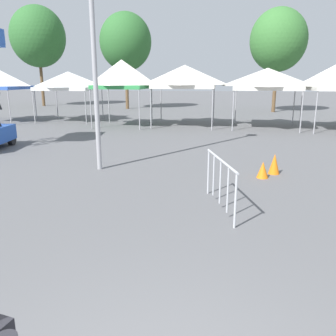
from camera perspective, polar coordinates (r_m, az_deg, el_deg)
The scene contains 11 objects.
canopy_tent_far_right at distance 24.34m, azimuth -25.64°, elevation 12.83°, with size 2.99×2.99×3.12m.
canopy_tent_behind_left at distance 23.28m, azimuth -15.89°, elevation 13.49°, with size 3.45×3.45×3.04m.
canopy_tent_left_of_center at distance 20.11m, azimuth -7.52°, elevation 14.90°, with size 2.96×2.96×3.63m.
canopy_tent_right_of_center at distance 20.12m, azimuth 2.75°, elevation 14.64°, with size 3.41×3.41×3.35m.
canopy_tent_behind_right at distance 20.06m, azimuth 15.87°, elevation 13.78°, with size 3.74×3.74×3.18m.
tree_behind_tents_left at distance 36.68m, azimuth -20.41°, elevation 19.39°, with size 5.01×5.01×9.09m.
tree_behind_tents_center at distance 31.53m, azimuth -6.92°, elevation 19.72°, with size 4.35×4.35×7.99m.
tree_behind_tents_right at distance 29.59m, azimuth 17.52°, elevation 19.23°, with size 4.29×4.29×7.80m.
crowd_barrier_mid_lot at distance 7.31m, azimuth 8.55°, elevation -1.01°, with size 0.64×2.03×1.08m.
traffic_cone_lot_center at distance 9.97m, azimuth 15.17°, elevation -0.29°, with size 0.32×0.32×0.45m, color orange.
traffic_cone_near_barrier at distance 10.46m, azimuth 16.92°, elevation 0.66°, with size 0.32×0.32×0.59m, color orange.
Camera 1 is at (0.39, -2.04, 2.69)m, focal length 37.45 mm.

